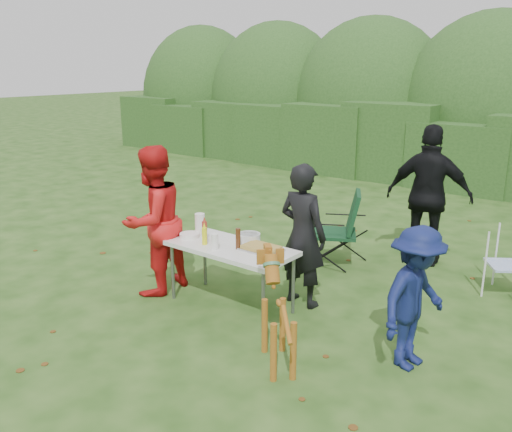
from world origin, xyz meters
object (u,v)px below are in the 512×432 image
Objects in this scene: person_red_jacket at (153,221)px; lawn_chair at (509,262)px; child at (415,298)px; paper_towel_roll at (200,224)px; ketchup_bottle at (205,231)px; person_black_puffy at (429,196)px; mustard_bottle at (204,236)px; beer_bottle at (238,239)px; camping_chair at (334,229)px; dog at (279,318)px; person_cook at (303,235)px; folding_table at (231,250)px.

person_red_jacket is 2.15× the size of lawn_chair.
child is 2.29m from lawn_chair.
ketchup_bottle is at bearing -31.74° from paper_towel_roll.
mustard_bottle is (-1.52, -2.89, -0.14)m from person_black_puffy.
child is at bearing 2.04° from beer_bottle.
beer_bottle is at bearing 97.75° from person_red_jacket.
person_black_puffy is 1.82× the size of camping_chair.
lawn_chair is (3.48, 2.55, -0.49)m from person_red_jacket.
ketchup_bottle reaches higher than lawn_chair.
dog is 1.77m from ketchup_bottle.
person_black_puffy is (0.64, 2.18, 0.14)m from person_cook.
child is (1.57, -0.52, -0.16)m from person_cook.
beer_bottle is at bearing -10.34° from folding_table.
mustard_bottle is at bearing 7.90° from lawn_chair.
ketchup_bottle is 0.85× the size of paper_towel_roll.
folding_table is at bearing 53.04° from person_black_puffy.
person_red_jacket reaches higher than folding_table.
paper_towel_roll is at bearing 24.98° from person_cook.
dog is at bearing 136.66° from child.
person_cook is 1.46m from dog.
person_cook is 1.23× the size of child.
child is 5.70× the size of beer_bottle.
person_red_jacket is 3.76m from person_black_puffy.
dog reaches higher than lawn_chair.
folding_table is 6.82× the size of ketchup_bottle.
person_red_jacket is 0.56m from paper_towel_roll.
dog is 0.94× the size of camping_chair.
person_black_puffy is 1.44× the size of child.
beer_bottle is (-0.48, -0.59, 0.02)m from person_cook.
paper_towel_roll is (-0.30, 0.25, 0.03)m from mustard_bottle.
person_red_jacket is 1.33× the size of child.
dog is at bearing -24.88° from paper_towel_roll.
dog is 1.32m from beer_bottle.
ketchup_bottle is at bearing 46.65° from person_black_puffy.
child is 6.22× the size of ketchup_bottle.
paper_towel_roll is at bearing 19.12° from dog.
camping_chair is 5.42× the size of mustard_bottle.
dog is 4.63× the size of ketchup_bottle.
person_cook is at bearing 29.93° from ketchup_bottle.
beer_bottle is at bearing 55.49° from person_black_puffy.
dog is at bearing -21.42° from mustard_bottle.
camping_chair is at bearing 54.87° from child.
folding_table is at bearing 12.95° from dog.
ketchup_bottle is (-0.12, 0.13, 0.01)m from mustard_bottle.
paper_towel_roll is at bearing 1.99° from lawn_chair.
camping_chair is at bearing 81.45° from folding_table.
camping_chair is at bearing -72.45° from person_cook.
person_cook is 2.28m from person_black_puffy.
person_black_puffy reaches higher than ketchup_bottle.
lawn_chair is 3.69m from mustard_bottle.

